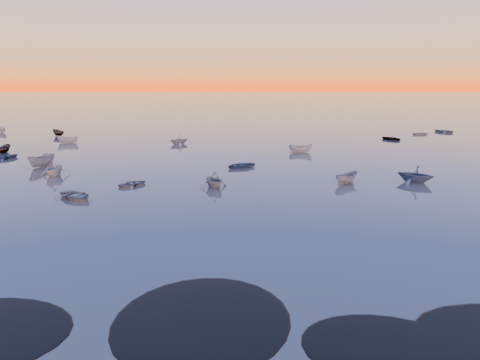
# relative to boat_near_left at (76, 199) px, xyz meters

# --- Properties ---
(ground) EXTENTS (600.00, 600.00, 0.00)m
(ground) POSITION_rel_boat_near_left_xyz_m (12.14, 76.00, 0.00)
(ground) COLOR #605950
(ground) RESTS_ON ground
(mud_lobes) EXTENTS (140.00, 6.00, 0.07)m
(mud_lobes) POSITION_rel_boat_near_left_xyz_m (12.14, -25.00, 0.01)
(mud_lobes) COLOR black
(mud_lobes) RESTS_ON ground
(moored_fleet) EXTENTS (124.00, 58.00, 1.20)m
(moored_fleet) POSITION_rel_boat_near_left_xyz_m (12.14, 29.00, 0.00)
(moored_fleet) COLOR silver
(moored_fleet) RESTS_ON ground
(boat_near_left) EXTENTS (3.93, 4.24, 1.02)m
(boat_near_left) POSITION_rel_boat_near_left_xyz_m (0.00, 0.00, 0.00)
(boat_near_left) COLOR slate
(boat_near_left) RESTS_ON ground
(boat_near_center) EXTENTS (3.44, 3.52, 1.20)m
(boat_near_center) POSITION_rel_boat_near_left_xyz_m (27.36, 7.28, 0.00)
(boat_near_center) COLOR slate
(boat_near_center) RESTS_ON ground
(boat_near_right) EXTENTS (4.07, 3.19, 1.30)m
(boat_near_right) POSITION_rel_boat_near_left_xyz_m (12.92, 5.11, 0.00)
(boat_near_right) COLOR slate
(boat_near_right) RESTS_ON ground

